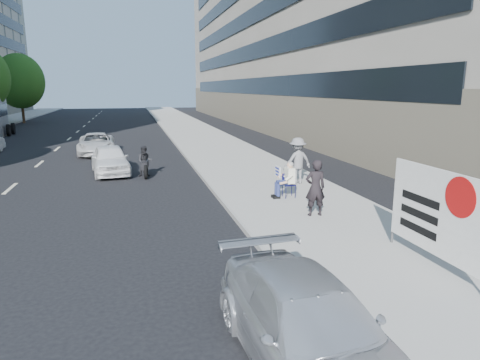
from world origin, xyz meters
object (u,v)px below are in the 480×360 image
object	(u,v)px
seated_protester	(286,178)
white_sedan_near	(110,159)
parked_sedan	(309,327)
motorcycle	(145,163)
jogger	(297,161)
white_sedan_far	(96,144)
protest_banner	(435,212)
pedestrian_woman	(315,188)

from	to	relation	value
seated_protester	white_sedan_near	bearing A→B (deg)	132.66
seated_protester	parked_sedan	xyz separation A→B (m)	(-2.96, -9.02, -0.21)
seated_protester	motorcycle	distance (m)	7.53
parked_sedan	jogger	bearing A→B (deg)	66.01
white_sedan_far	motorcycle	bearing A→B (deg)	-73.59
jogger	white_sedan_far	size ratio (longest dim) A/B	0.41
protest_banner	motorcycle	xyz separation A→B (m)	(-5.80, 12.38, -0.76)
jogger	pedestrian_woman	bearing A→B (deg)	66.85
jogger	pedestrian_woman	xyz separation A→B (m)	(-1.15, -4.38, -0.08)
white_sedan_near	seated_protester	bearing A→B (deg)	-54.43
parked_sedan	white_sedan_far	bearing A→B (deg)	98.11
white_sedan_far	jogger	bearing A→B (deg)	-55.70
seated_protester	protest_banner	world-z (taller)	protest_banner
seated_protester	white_sedan_near	distance (m)	9.42
parked_sedan	white_sedan_far	distance (m)	23.04
parked_sedan	pedestrian_woman	bearing A→B (deg)	62.24
seated_protester	jogger	size ratio (longest dim) A/B	0.68
protest_banner	white_sedan_near	distance (m)	15.41
protest_banner	jogger	bearing A→B (deg)	88.57
white_sedan_far	motorcycle	world-z (taller)	motorcycle
protest_banner	white_sedan_near	size ratio (longest dim) A/B	0.76
white_sedan_near	white_sedan_far	world-z (taller)	white_sedan_near
protest_banner	parked_sedan	size ratio (longest dim) A/B	0.67
white_sedan_near	white_sedan_far	distance (m)	6.73
parked_sedan	white_sedan_near	bearing A→B (deg)	98.94
seated_protester	motorcycle	world-z (taller)	seated_protester
white_sedan_far	motorcycle	distance (m)	8.21
motorcycle	white_sedan_far	bearing A→B (deg)	115.88
pedestrian_woman	parked_sedan	world-z (taller)	pedestrian_woman
jogger	pedestrian_woman	distance (m)	4.53
parked_sedan	motorcycle	world-z (taller)	motorcycle
jogger	parked_sedan	size ratio (longest dim) A/B	0.42
motorcycle	protest_banner	bearing A→B (deg)	-58.16
pedestrian_woman	jogger	bearing A→B (deg)	-100.86
jogger	parked_sedan	world-z (taller)	jogger
parked_sedan	seated_protester	bearing A→B (deg)	68.65
seated_protester	motorcycle	xyz separation A→B (m)	(-4.78, 5.82, -0.24)
jogger	white_sedan_far	distance (m)	14.47
parked_sedan	white_sedan_near	xyz separation A→B (m)	(-3.43, 15.94, 0.03)
seated_protester	pedestrian_woman	xyz separation A→B (m)	(0.09, -2.35, 0.16)
seated_protester	parked_sedan	distance (m)	9.49
seated_protester	protest_banner	size ratio (longest dim) A/B	0.43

